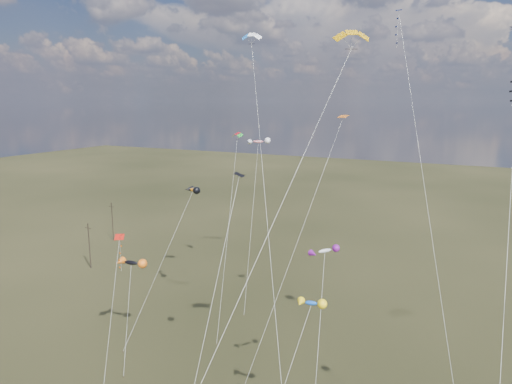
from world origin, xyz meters
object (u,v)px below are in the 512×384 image
at_px(utility_pole_far, 112,221).
at_px(parafoil_yellow, 351,35).
at_px(novelty_black_orange, 131,263).
at_px(utility_pole_near, 89,245).

distance_m(utility_pole_far, parafoil_yellow, 73.88).
relative_size(utility_pole_far, novelty_black_orange, 0.74).
bearing_deg(utility_pole_near, novelty_black_orange, -34.32).
bearing_deg(parafoil_yellow, utility_pole_near, 157.08).
height_order(utility_pole_near, novelty_black_orange, novelty_black_orange).
distance_m(utility_pole_near, utility_pole_far, 16.12).
xyz_separation_m(utility_pole_near, novelty_black_orange, (24.17, -16.50, 6.18)).
bearing_deg(novelty_black_orange, parafoil_yellow, -10.23).
height_order(parafoil_yellow, novelty_black_orange, parafoil_yellow).
distance_m(parafoil_yellow, novelty_black_orange, 34.91).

